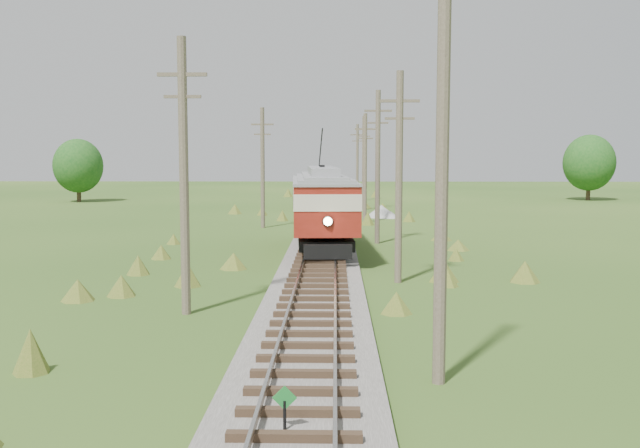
{
  "coord_description": "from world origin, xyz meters",
  "views": [
    {
      "loc": [
        0.71,
        -11.02,
        5.24
      ],
      "look_at": [
        0.0,
        22.04,
        2.02
      ],
      "focal_mm": 40.0,
      "sensor_mm": 36.0,
      "label": 1
    }
  ],
  "objects_px": {
    "gondola": "(328,189)",
    "switch_marker": "(285,409)",
    "streetcar": "(322,201)",
    "gravel_pile": "(383,212)"
  },
  "relations": [
    {
      "from": "gondola",
      "to": "gravel_pile",
      "type": "relative_size",
      "value": 2.44
    },
    {
      "from": "gondola",
      "to": "gravel_pile",
      "type": "xyz_separation_m",
      "value": [
        4.7,
        -9.99,
        -1.38
      ]
    },
    {
      "from": "switch_marker",
      "to": "streetcar",
      "type": "bearing_deg",
      "value": 89.55
    },
    {
      "from": "switch_marker",
      "to": "gravel_pile",
      "type": "xyz_separation_m",
      "value": [
        4.9,
        47.22,
        -0.15
      ]
    },
    {
      "from": "gondola",
      "to": "gravel_pile",
      "type": "bearing_deg",
      "value": -60.85
    },
    {
      "from": "streetcar",
      "to": "gondola",
      "type": "bearing_deg",
      "value": 86.68
    },
    {
      "from": "gondola",
      "to": "switch_marker",
      "type": "bearing_deg",
      "value": -86.27
    },
    {
      "from": "switch_marker",
      "to": "gondola",
      "type": "relative_size",
      "value": 0.15
    },
    {
      "from": "gravel_pile",
      "to": "streetcar",
      "type": "bearing_deg",
      "value": -102.25
    },
    {
      "from": "streetcar",
      "to": "gravel_pile",
      "type": "bearing_deg",
      "value": 74.43
    }
  ]
}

